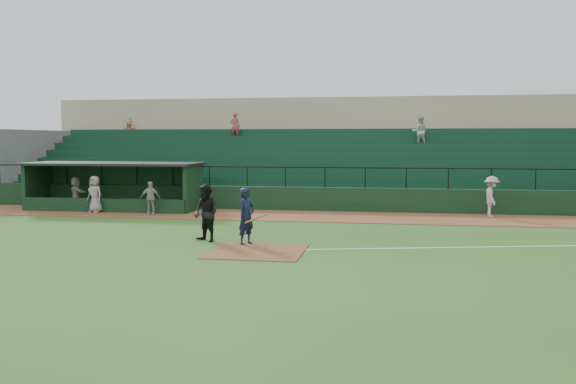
# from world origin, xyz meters

# --- Properties ---
(ground) EXTENTS (90.00, 90.00, 0.00)m
(ground) POSITION_xyz_m (0.00, 0.00, 0.00)
(ground) COLOR #2E5A1D
(ground) RESTS_ON ground
(warning_track) EXTENTS (40.00, 4.00, 0.03)m
(warning_track) POSITION_xyz_m (0.00, 8.00, 0.01)
(warning_track) COLOR brown
(warning_track) RESTS_ON ground
(home_plate_dirt) EXTENTS (3.00, 3.00, 0.03)m
(home_plate_dirt) POSITION_xyz_m (0.00, -1.00, 0.01)
(home_plate_dirt) COLOR brown
(home_plate_dirt) RESTS_ON ground
(foul_line) EXTENTS (17.49, 4.44, 0.01)m
(foul_line) POSITION_xyz_m (8.00, 1.20, 0.01)
(foul_line) COLOR white
(foul_line) RESTS_ON ground
(stadium_structure) EXTENTS (38.00, 13.08, 6.40)m
(stadium_structure) POSITION_xyz_m (-0.00, 16.46, 2.30)
(stadium_structure) COLOR black
(stadium_structure) RESTS_ON ground
(dugout) EXTENTS (8.90, 3.20, 2.42)m
(dugout) POSITION_xyz_m (-9.75, 9.56, 1.33)
(dugout) COLOR black
(dugout) RESTS_ON ground
(batter_at_plate) EXTENTS (1.17, 0.85, 1.96)m
(batter_at_plate) POSITION_xyz_m (-0.61, 0.12, 0.98)
(batter_at_plate) COLOR black
(batter_at_plate) RESTS_ON ground
(umpire) EXTENTS (1.23, 1.16, 2.01)m
(umpire) POSITION_xyz_m (-2.17, 0.55, 1.01)
(umpire) COLOR black
(umpire) RESTS_ON ground
(runner) EXTENTS (0.74, 1.24, 1.89)m
(runner) POSITION_xyz_m (8.82, 8.91, 0.97)
(runner) COLOR #ABA4A0
(runner) RESTS_ON warning_track
(dugout_player_a) EXTENTS (0.99, 0.56, 1.59)m
(dugout_player_a) POSITION_xyz_m (-7.01, 7.20, 0.82)
(dugout_player_a) COLOR #A8A39D
(dugout_player_a) RESTS_ON warning_track
(dugout_player_b) EXTENTS (1.02, 0.84, 1.79)m
(dugout_player_b) POSITION_xyz_m (-10.00, 7.53, 0.93)
(dugout_player_b) COLOR gray
(dugout_player_b) RESTS_ON warning_track
(dugout_player_c) EXTENTS (1.52, 1.34, 1.67)m
(dugout_player_c) POSITION_xyz_m (-11.68, 8.76, 0.87)
(dugout_player_c) COLOR #A9A49E
(dugout_player_c) RESTS_ON warning_track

